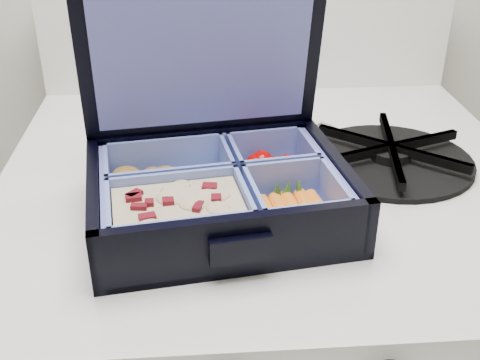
{
  "coord_description": "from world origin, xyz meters",
  "views": [
    {
      "loc": [
        0.36,
        1.03,
        1.25
      ],
      "look_at": [
        0.4,
        1.56,
        0.96
      ],
      "focal_mm": 45.0,
      "sensor_mm": 36.0,
      "label": 1
    }
  ],
  "objects": [
    {
      "name": "fork",
      "position": [
        0.48,
        1.7,
        0.93
      ],
      "size": [
        0.13,
        0.14,
        0.01
      ],
      "primitive_type": null,
      "rotation": [
        0.0,
        0.0,
        -0.73
      ],
      "color": "#B4B5C1",
      "rests_on": "stove"
    },
    {
      "name": "burner_grate",
      "position": [
        0.59,
        1.66,
        0.94
      ],
      "size": [
        0.25,
        0.25,
        0.03
      ],
      "primitive_type": "cylinder",
      "rotation": [
        0.0,
        0.0,
        0.35
      ],
      "color": "black",
      "rests_on": "stove"
    },
    {
      "name": "burner_grate_rear",
      "position": [
        0.32,
        1.88,
        0.94
      ],
      "size": [
        0.22,
        0.22,
        0.02
      ],
      "primitive_type": "cylinder",
      "rotation": [
        0.0,
        0.0,
        -0.22
      ],
      "color": "black",
      "rests_on": "stove"
    },
    {
      "name": "bento_box",
      "position": [
        0.38,
        1.55,
        0.95
      ],
      "size": [
        0.28,
        0.23,
        0.06
      ],
      "primitive_type": null,
      "rotation": [
        0.0,
        0.0,
        0.14
      ],
      "color": "black",
      "rests_on": "stove"
    }
  ]
}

